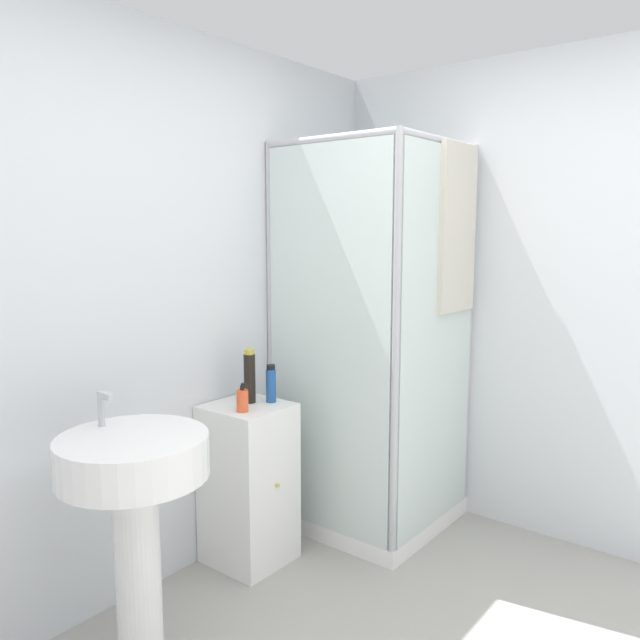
% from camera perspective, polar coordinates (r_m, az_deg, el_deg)
% --- Properties ---
extents(wall_back, '(6.40, 0.06, 2.50)m').
position_cam_1_polar(wall_back, '(2.77, -17.74, 0.32)').
color(wall_back, silver).
rests_on(wall_back, ground_plane).
extents(shower_enclosure, '(0.81, 0.84, 2.06)m').
position_cam_1_polar(shower_enclosure, '(3.41, 5.48, -8.63)').
color(shower_enclosure, white).
rests_on(shower_enclosure, ground_plane).
extents(vanity_cabinet, '(0.36, 0.39, 0.78)m').
position_cam_1_polar(vanity_cabinet, '(3.15, -6.55, -14.59)').
color(vanity_cabinet, white).
rests_on(vanity_cabinet, ground_plane).
extents(sink, '(0.53, 0.53, 1.03)m').
position_cam_1_polar(sink, '(2.38, -16.58, -15.12)').
color(sink, white).
rests_on(sink, ground_plane).
extents(soap_dispenser, '(0.05, 0.06, 0.13)m').
position_cam_1_polar(soap_dispenser, '(2.90, -7.11, -7.29)').
color(soap_dispenser, '#E5562D').
rests_on(soap_dispenser, vanity_cabinet).
extents(shampoo_bottle_tall_black, '(0.06, 0.06, 0.26)m').
position_cam_1_polar(shampoo_bottle_tall_black, '(3.03, -6.46, -5.17)').
color(shampoo_bottle_tall_black, black).
rests_on(shampoo_bottle_tall_black, vanity_cabinet).
extents(shampoo_bottle_blue, '(0.05, 0.05, 0.18)m').
position_cam_1_polar(shampoo_bottle_blue, '(3.04, -4.50, -5.85)').
color(shampoo_bottle_blue, '#1E4C93').
rests_on(shampoo_bottle_blue, vanity_cabinet).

